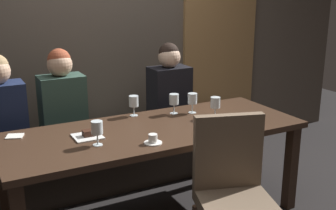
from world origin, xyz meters
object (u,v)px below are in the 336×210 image
Objects in this scene: wine_glass_near_left at (174,100)px; wine_glass_far_right at (215,103)px; wine_glass_end_left at (97,128)px; espresso_cup at (153,140)px; chair_near_side at (233,185)px; dessert_plate at (88,135)px; banquette_bench at (121,159)px; dining_table at (155,139)px; wine_glass_center_front at (192,99)px; diner_redhead at (1,110)px; diner_bearded at (62,101)px; wine_glass_end_right at (134,102)px; diner_far_end at (169,89)px.

wine_glass_near_left is 0.34m from wine_glass_far_right.
wine_glass_end_left is 1.37× the size of espresso_cup.
chair_near_side is 5.16× the size of dessert_plate.
wine_glass_end_left is at bearing -171.73° from wine_glass_far_right.
chair_near_side is at bearing -82.88° from banquette_bench.
dining_table is at bearing -178.94° from wine_glass_far_right.
wine_glass_center_front is 0.95m from dessert_plate.
diner_redhead is at bearing 161.21° from wine_glass_near_left.
diner_redhead is 1.00× the size of diner_bearded.
wine_glass_far_right is (0.10, -0.19, 0.00)m from wine_glass_center_front.
chair_near_side reaches higher than dining_table.
dining_table is 0.40m from wine_glass_end_right.
banquette_bench is at bearing -2.53° from diner_bearded.
dining_table is 0.89m from diner_bearded.
diner_bearded reaches higher than wine_glass_far_right.
dining_table is at bearing -155.84° from wine_glass_center_front.
diner_redhead is 1.01× the size of diner_far_end.
wine_glass_end_right is (-0.01, -0.36, 0.63)m from banquette_bench.
diner_bearded is (0.48, 0.04, 0.00)m from diner_redhead.
wine_glass_near_left is at bearing 160.17° from wine_glass_center_front.
wine_glass_far_right is at bearing -62.71° from wine_glass_center_front.
diner_far_end is 4.89× the size of wine_glass_center_front.
chair_near_side is 1.83m from diner_redhead.
dining_table is at bearing -4.38° from dessert_plate.
wine_glass_near_left is at bearing -113.45° from diner_far_end.
dessert_plate is (-0.01, 0.17, -0.10)m from wine_glass_end_left.
wine_glass_end_left is 0.86× the size of dessert_plate.
dessert_plate reaches higher than dining_table.
diner_far_end is 4.22× the size of dessert_plate.
espresso_cup is (-0.63, -0.96, -0.06)m from diner_far_end.
wine_glass_far_right is 1.37× the size of espresso_cup.
wine_glass_near_left is (-0.19, -0.44, 0.03)m from diner_far_end.
diner_bearded reaches higher than wine_glass_center_front.
wine_glass_end_right is (-0.45, 0.15, 0.00)m from wine_glass_center_front.
diner_far_end is (1.45, 0.01, -0.00)m from diner_redhead.
wine_glass_end_left is (-0.97, -0.83, 0.03)m from diner_far_end.
wine_glass_center_front is at bearing -18.13° from wine_glass_end_right.
wine_glass_end_right is (-0.50, -0.34, 0.03)m from diner_far_end.
diner_far_end is 1.16m from espresso_cup.
espresso_cup is at bearing -22.68° from wine_glass_end_left.
espresso_cup is (0.82, -0.95, -0.07)m from diner_redhead.
wine_glass_center_front is 0.98m from wine_glass_end_left.
dessert_plate is at bearing -53.32° from diner_redhead.
wine_glass_far_right is (0.53, -0.69, 0.63)m from banquette_bench.
wine_glass_end_left is (-0.77, -0.39, 0.00)m from wine_glass_near_left.
dining_table is 0.52m from wine_glass_center_front.
dining_table is 0.86m from diner_far_end.
diner_far_end is (0.49, -0.01, 0.60)m from banquette_bench.
banquette_bench is 15.24× the size of wine_glass_center_front.
diner_bearded is 4.27× the size of dessert_plate.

